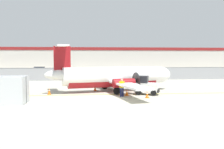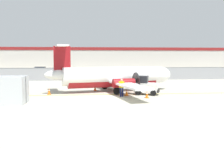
% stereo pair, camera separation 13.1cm
% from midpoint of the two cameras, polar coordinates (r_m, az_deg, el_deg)
% --- Properties ---
extents(ground_plane, '(140.00, 140.00, 0.01)m').
position_cam_midpoint_polar(ground_plane, '(25.02, -1.60, -4.61)').
color(ground_plane, '#B2AD99').
extents(perimeter_fence, '(98.00, 0.10, 2.10)m').
position_cam_midpoint_polar(perimeter_fence, '(40.80, -3.14, 0.23)').
color(perimeter_fence, gray).
rests_on(perimeter_fence, ground).
extents(parking_lot_strip, '(98.00, 17.00, 0.12)m').
position_cam_midpoint_polar(parking_lot_strip, '(52.34, -3.65, -0.13)').
color(parking_lot_strip, '#38383A').
rests_on(parking_lot_strip, ground).
extents(background_building, '(91.00, 8.10, 6.50)m').
position_cam_midpoint_polar(background_building, '(70.70, -4.15, 3.49)').
color(background_building, beige).
rests_on(background_building, ground).
extents(commuter_airplane, '(14.17, 15.98, 4.92)m').
position_cam_midpoint_polar(commuter_airplane, '(27.14, 0.85, -0.55)').
color(commuter_airplane, white).
rests_on(commuter_airplane, ground).
extents(baggage_tug, '(2.57, 2.06, 1.88)m').
position_cam_midpoint_polar(baggage_tug, '(25.10, 7.95, -2.65)').
color(baggage_tug, silver).
rests_on(baggage_tug, ground).
extents(ground_crew_worker, '(0.55, 0.41, 1.70)m').
position_cam_midpoint_polar(ground_crew_worker, '(23.61, 2.38, -2.79)').
color(ground_crew_worker, '#191E4C').
rests_on(ground_crew_worker, ground).
extents(cargo_container, '(2.45, 2.07, 2.20)m').
position_cam_midpoint_polar(cargo_container, '(21.55, -22.02, -3.31)').
color(cargo_container, '#B7BCC1').
rests_on(cargo_container, ground).
extents(traffic_cone_near_left, '(0.36, 0.36, 0.64)m').
position_cam_midpoint_polar(traffic_cone_near_left, '(23.14, 8.14, -4.56)').
color(traffic_cone_near_left, orange).
rests_on(traffic_cone_near_left, ground).
extents(traffic_cone_near_right, '(0.36, 0.36, 0.64)m').
position_cam_midpoint_polar(traffic_cone_near_right, '(25.80, -14.03, -3.77)').
color(traffic_cone_near_right, orange).
rests_on(traffic_cone_near_right, ground).
extents(traffic_cone_far_left, '(0.36, 0.36, 0.64)m').
position_cam_midpoint_polar(traffic_cone_far_left, '(27.85, -3.75, -3.11)').
color(traffic_cone_far_left, orange).
rests_on(traffic_cone_far_left, ground).
extents(traffic_cone_far_right, '(0.36, 0.36, 0.64)m').
position_cam_midpoint_polar(traffic_cone_far_right, '(24.37, 3.54, -4.10)').
color(traffic_cone_far_right, orange).
rests_on(traffic_cone_far_right, ground).
extents(parked_car_0, '(4.24, 2.08, 1.58)m').
position_cam_midpoint_polar(parked_car_0, '(58.08, -15.91, 0.94)').
color(parked_car_0, '#B28C19').
rests_on(parked_car_0, parking_lot_strip).
extents(parked_car_1, '(4.35, 2.33, 1.58)m').
position_cam_midpoint_polar(parked_car_1, '(50.46, -9.04, 0.63)').
color(parked_car_1, '#19662D').
rests_on(parked_car_1, parking_lot_strip).
extents(parked_car_2, '(4.26, 2.13, 1.58)m').
position_cam_midpoint_polar(parked_car_2, '(47.33, 2.82, 0.46)').
color(parked_car_2, gray).
rests_on(parked_car_2, parking_lot_strip).
extents(parked_car_3, '(4.31, 2.25, 1.58)m').
position_cam_midpoint_polar(parked_car_3, '(57.03, 9.70, 0.98)').
color(parked_car_3, black).
rests_on(parked_car_3, parking_lot_strip).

